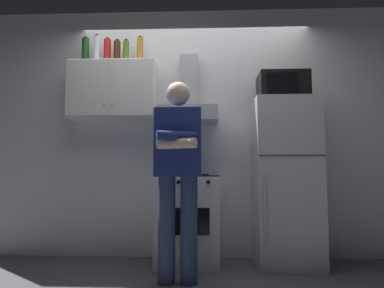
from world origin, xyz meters
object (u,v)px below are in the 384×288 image
object	(u,v)px
person_standing	(178,170)
bottle_soda_red	(107,52)
range_hood	(189,105)
microwave	(282,88)
bottle_wine_green	(85,52)
stove_oven	(188,219)
bottle_vodka_clear	(96,49)
refrigerator	(285,182)
bottle_liquor_amber	(140,51)
upper_cabinet	(113,91)
bottle_olive_oil	(126,52)
bottle_rum_dark	(117,53)

from	to	relation	value
person_standing	bottle_soda_red	world-z (taller)	bottle_soda_red
range_hood	microwave	distance (m)	0.97
range_hood	bottle_wine_green	size ratio (longest dim) A/B	2.42
range_hood	bottle_wine_green	world-z (taller)	bottle_wine_green
stove_oven	person_standing	size ratio (longest dim) A/B	0.53
range_hood	bottle_vodka_clear	world-z (taller)	bottle_vodka_clear
refrigerator	person_standing	size ratio (longest dim) A/B	0.98
stove_oven	bottle_liquor_amber	xyz separation A→B (m)	(-0.53, 0.17, 1.77)
upper_cabinet	microwave	distance (m)	1.75
bottle_liquor_amber	bottle_vodka_clear	bearing A→B (deg)	-171.89
stove_oven	bottle_soda_red	bearing A→B (deg)	169.12
upper_cabinet	person_standing	size ratio (longest dim) A/B	0.55
range_hood	stove_oven	bearing A→B (deg)	-90.00
microwave	bottle_olive_oil	bearing A→B (deg)	175.64
refrigerator	bottle_soda_red	xyz separation A→B (m)	(-1.84, 0.17, 1.39)
person_standing	bottle_soda_red	xyz separation A→B (m)	(-0.84, 0.78, 1.29)
bottle_soda_red	bottle_liquor_amber	distance (m)	0.36
range_hood	bottle_liquor_amber	distance (m)	0.80
microwave	bottle_wine_green	xyz separation A→B (m)	(-2.07, 0.14, 0.46)
bottle_liquor_amber	refrigerator	bearing A→B (deg)	-6.41
stove_oven	bottle_olive_oil	xyz separation A→B (m)	(-0.67, 0.14, 1.75)
range_hood	bottle_liquor_amber	world-z (taller)	bottle_liquor_amber
upper_cabinet	bottle_wine_green	world-z (taller)	bottle_wine_green
bottle_soda_red	bottle_rum_dark	size ratio (longest dim) A/B	1.09
bottle_olive_oil	bottle_vodka_clear	xyz separation A→B (m)	(-0.31, -0.04, 0.02)
upper_cabinet	bottle_soda_red	distance (m)	0.45
bottle_rum_dark	bottle_vodka_clear	world-z (taller)	bottle_vodka_clear
refrigerator	bottle_liquor_amber	world-z (taller)	bottle_liquor_amber
bottle_olive_oil	person_standing	bearing A→B (deg)	-50.15
bottle_wine_green	bottle_soda_red	bearing A→B (deg)	2.82
bottle_liquor_amber	bottle_vodka_clear	distance (m)	0.46
person_standing	bottle_wine_green	distance (m)	1.85
person_standing	bottle_soda_red	bearing A→B (deg)	137.17
microwave	bottle_liquor_amber	xyz separation A→B (m)	(-1.48, 0.15, 0.46)
range_hood	bottle_liquor_amber	size ratio (longest dim) A/B	2.41
bottle_wine_green	bottle_olive_oil	distance (m)	0.45
upper_cabinet	range_hood	distance (m)	0.81
refrigerator	bottle_wine_green	size ratio (longest dim) A/B	5.17
bottle_wine_green	person_standing	bearing A→B (deg)	-35.44
bottle_soda_red	microwave	bearing A→B (deg)	-4.71
upper_cabinet	person_standing	bearing A→B (deg)	-44.26
bottle_wine_green	refrigerator	bearing A→B (deg)	-4.36
bottle_soda_red	bottle_liquor_amber	world-z (taller)	bottle_liquor_amber
stove_oven	bottle_rum_dark	xyz separation A→B (m)	(-0.78, 0.16, 1.75)
range_hood	microwave	size ratio (longest dim) A/B	1.56
stove_oven	bottle_olive_oil	distance (m)	1.88
bottle_liquor_amber	bottle_wine_green	bearing A→B (deg)	-179.23
bottle_vodka_clear	bottle_wine_green	bearing A→B (deg)	157.75
stove_oven	refrigerator	world-z (taller)	refrigerator
stove_oven	range_hood	xyz separation A→B (m)	(0.00, 0.13, 1.16)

